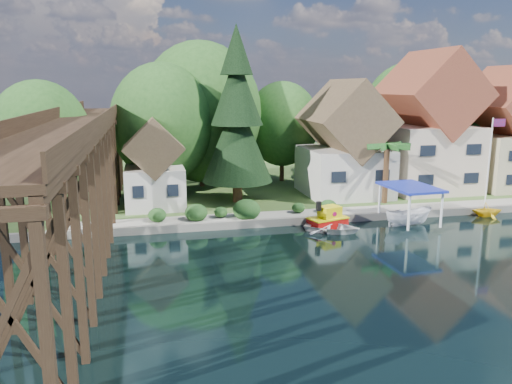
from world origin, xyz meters
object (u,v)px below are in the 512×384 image
house_left (344,147)px  palm_tree (387,148)px  house_right (508,136)px  flagpole (491,152)px  house_center (427,131)px  boat_yellow (487,209)px  boat_white_a (332,226)px  boat_canopy (409,209)px  trestle_bridge (78,172)px  tugboat (328,219)px  shed (154,169)px  conifer (237,119)px

house_left → palm_tree: house_left is taller
house_right → flagpole: bearing=-135.9°
house_center → boat_yellow: house_center is taller
house_right → boat_white_a: (-23.07, -10.43, -5.34)m
boat_white_a → boat_canopy: size_ratio=0.82×
trestle_bridge → tugboat: size_ratio=12.92×
house_center → shed: size_ratio=1.77×
flagpole → boat_yellow: size_ratio=3.01×
boat_white_a → boat_yellow: size_ratio=1.64×
conifer → tugboat: (5.71, -8.15, -7.36)m
tugboat → boat_yellow: (14.35, 0.25, 0.01)m
trestle_bridge → house_center: house_center is taller
trestle_bridge → house_center: bearing=19.5°
house_left → boat_canopy: 10.83m
conifer → boat_canopy: bearing=-36.6°
house_left → house_right: house_right is taller
house_right → boat_white_a: size_ratio=2.96×
conifer → boat_white_a: conifer is taller
shed → boat_white_a: shed is taller
house_right → tugboat: 25.24m
house_left → boat_white_a: (-5.07, -10.43, -4.70)m
house_center → boat_white_a: (-14.07, -10.93, -5.98)m
house_center → boat_canopy: 13.90m
trestle_bridge → house_right: size_ratio=3.55×
trestle_bridge → palm_tree: trestle_bridge is taller
flagpole → tugboat: flagpole is taller
trestle_bridge → house_left: size_ratio=4.01×
house_left → house_right: (18.00, 0.00, 0.64)m
trestle_bridge → house_right: bearing=14.8°
house_left → flagpole: (10.86, -6.91, 0.08)m
conifer → tugboat: bearing=-55.0°
boat_yellow → flagpole: bearing=-26.4°
house_right → palm_tree: size_ratio=2.17×
shed → boat_white_a: size_ratio=1.87×
trestle_bridge → conifer: bearing=38.4°
trestle_bridge → shed: trestle_bridge is taller
house_center → boat_white_a: house_center is taller
house_left → boat_yellow: bearing=-43.6°
tugboat → conifer: bearing=125.0°
boat_white_a → boat_canopy: 6.63m
house_left → flagpole: house_left is taller
shed → tugboat: bearing=-30.5°
house_center → conifer: conifer is taller
trestle_bridge → palm_tree: 26.06m
house_center → boat_canopy: bearing=-125.5°
house_right → flagpole: 9.96m
house_left → boat_yellow: 13.72m
house_right → conifer: 28.76m
house_center → tugboat: (-13.95, -9.69, -5.75)m
trestle_bridge → boat_canopy: size_ratio=8.57×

